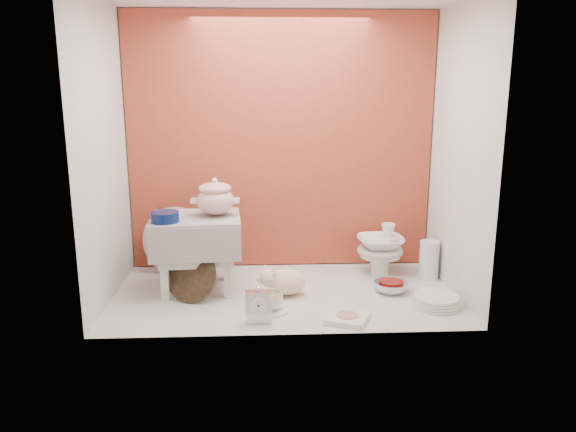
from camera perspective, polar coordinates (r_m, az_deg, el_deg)
The scene contains 17 objects.
ground at distance 2.99m, azimuth -0.37°, elevation -7.96°, with size 1.80×1.80×0.00m, color silver.
niche_shell at distance 2.96m, azimuth -0.54°, elevation 10.36°, with size 1.86×1.03×1.53m.
step_stool at distance 3.02m, azimuth -9.33°, elevation -3.81°, with size 0.46×0.40×0.41m, color silver, non-canonical shape.
soup_tureen at distance 2.95m, azimuth -7.50°, elevation 1.97°, with size 0.24×0.24×0.20m, color white, non-canonical shape.
cobalt_bowl at distance 2.87m, azimuth -12.54°, elevation -0.10°, with size 0.14×0.14×0.05m, color #091848.
floral_platter at distance 3.31m, azimuth -11.44°, elevation -2.49°, with size 0.40×0.09×0.40m, color silver, non-canonical shape.
blue_white_vase at distance 3.28m, azimuth -9.60°, elevation -4.06°, with size 0.22×0.22×0.23m, color silver.
lacquer_tray at distance 2.90m, azimuth -9.95°, elevation -6.01°, with size 0.28×0.12×0.27m, color black, non-canonical shape.
mantel_clock at distance 2.61m, azimuth -3.05°, elevation -9.11°, with size 0.12×0.04×0.18m, color silver.
plush_pig at distance 2.94m, azimuth -0.20°, elevation -6.73°, with size 0.26×0.18×0.15m, color beige.
teacup_saucer at distance 2.76m, azimuth -1.71°, elevation -9.65°, with size 0.17×0.17×0.01m, color white.
gold_rim_teacup at distance 2.74m, azimuth -1.71°, elevation -8.67°, with size 0.11×0.11×0.09m, color white.
lattice_dish at distance 2.67m, azimuth 6.12°, elevation -10.37°, with size 0.19×0.19×0.03m, color white.
dinner_plate_stack at distance 2.91m, azimuth 14.96°, elevation -8.41°, with size 0.24×0.24×0.06m, color white.
crystal_bowl at distance 3.04m, azimuth 10.52°, elevation -7.18°, with size 0.18×0.18×0.06m, color silver.
clear_glass_vase at distance 3.27m, azimuth 14.29°, elevation -4.40°, with size 0.11×0.11×0.22m, color silver.
porcelain_tower at distance 3.27m, azimuth 9.46°, elevation -3.35°, with size 0.27×0.27×0.31m, color white, non-canonical shape.
Camera 1 is at (-0.11, -2.78, 1.09)m, focal length 34.59 mm.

